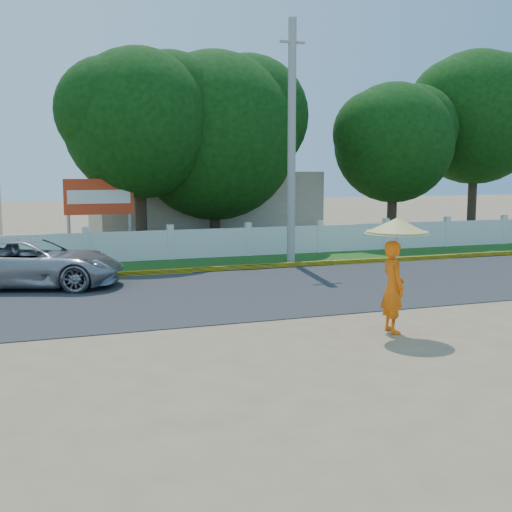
% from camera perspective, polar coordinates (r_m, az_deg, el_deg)
% --- Properties ---
extents(ground, '(120.00, 120.00, 0.00)m').
position_cam_1_polar(ground, '(13.11, 2.99, -6.73)').
color(ground, '#9E8460').
rests_on(ground, ground).
extents(road, '(60.00, 7.00, 0.02)m').
position_cam_1_polar(road, '(17.24, -2.83, -3.22)').
color(road, '#38383A').
rests_on(road, ground).
extents(grass_verge, '(60.00, 3.50, 0.03)m').
position_cam_1_polar(grass_verge, '(22.24, -6.79, -0.80)').
color(grass_verge, '#2D601E').
rests_on(grass_verge, ground).
extents(curb, '(40.00, 0.18, 0.16)m').
position_cam_1_polar(curb, '(20.60, -5.72, -1.27)').
color(curb, yellow).
rests_on(curb, ground).
extents(fence, '(40.00, 0.10, 1.10)m').
position_cam_1_polar(fence, '(23.58, -7.61, 0.97)').
color(fence, silver).
rests_on(fence, ground).
extents(building_near, '(10.00, 6.00, 3.20)m').
position_cam_1_polar(building_near, '(30.78, -4.88, 4.51)').
color(building_near, '#B7AD99').
rests_on(building_near, ground).
extents(utility_pole, '(0.28, 0.28, 8.36)m').
position_cam_1_polar(utility_pole, '(22.47, 3.19, 9.97)').
color(utility_pole, '#959693').
rests_on(utility_pole, ground).
extents(vehicle, '(5.42, 3.70, 1.38)m').
position_cam_1_polar(vehicle, '(18.95, -19.23, -0.57)').
color(vehicle, '#9FA1A7').
rests_on(vehicle, ground).
extents(monk_with_parasol, '(1.27, 1.27, 2.32)m').
position_cam_1_polar(monk_with_parasol, '(13.06, 12.24, -0.19)').
color(monk_with_parasol, orange).
rests_on(monk_with_parasol, ground).
extents(billboard, '(2.50, 0.13, 2.95)m').
position_cam_1_polar(billboard, '(24.16, -13.77, 4.76)').
color(billboard, gray).
rests_on(billboard, ground).
extents(tree_row, '(36.79, 7.85, 9.14)m').
position_cam_1_polar(tree_row, '(27.91, 1.37, 11.08)').
color(tree_row, '#473828').
rests_on(tree_row, ground).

